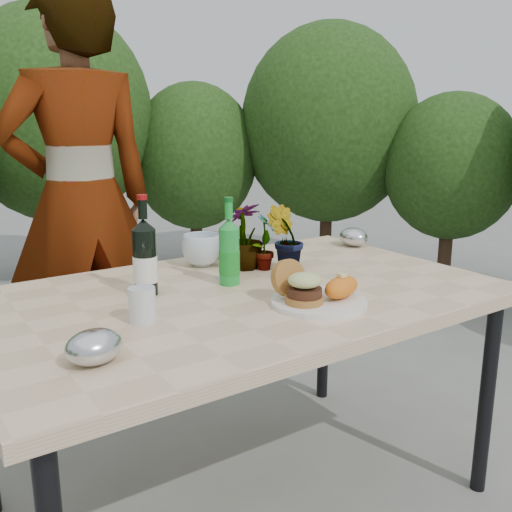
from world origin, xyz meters
TOP-DOWN VIEW (x-y plane):
  - ground at (0.00, 0.00)m, footprint 80.00×80.00m
  - patio_table at (0.00, 0.00)m, footprint 1.60×1.00m
  - shrub_hedge at (0.33, 1.59)m, footprint 6.87×5.18m
  - dinner_plate at (0.12, -0.24)m, footprint 0.28×0.28m
  - burger_stack at (0.06, -0.22)m, footprint 0.11×0.16m
  - sweet_potato at (0.18, -0.26)m, footprint 0.17×0.12m
  - grilled_veg at (0.13, -0.14)m, footprint 0.08×0.05m
  - wine_bottle at (-0.26, 0.14)m, footprint 0.07×0.07m
  - sparkling_water at (0.01, 0.09)m, footprint 0.07×0.07m
  - plastic_cup at (-0.37, -0.08)m, footprint 0.07×0.07m
  - seedling_left at (0.21, 0.17)m, footprint 0.14×0.14m
  - seedling_mid at (0.26, 0.12)m, footprint 0.16×0.16m
  - seedling_right at (0.16, 0.23)m, footprint 0.16×0.16m
  - blue_bowl at (0.06, 0.35)m, footprint 0.19×0.19m
  - foil_packet_left at (-0.56, -0.27)m, footprint 0.15×0.13m
  - foil_packet_right at (0.74, 0.27)m, footprint 0.12×0.14m
  - person at (-0.16, 1.05)m, footprint 0.69×0.47m

SIDE VIEW (x-z plane):
  - ground at x=0.00m, z-range 0.00..0.00m
  - patio_table at x=0.00m, z-range 0.32..1.07m
  - dinner_plate at x=0.12m, z-range 0.75..0.76m
  - grilled_veg at x=0.13m, z-range 0.76..0.79m
  - foil_packet_left at x=-0.56m, z-range 0.75..0.83m
  - foil_packet_right at x=0.74m, z-range 0.75..0.83m
  - sweet_potato at x=0.18m, z-range 0.77..0.83m
  - plastic_cup at x=-0.37m, z-range 0.75..0.84m
  - blue_bowl at x=0.06m, z-range 0.75..0.87m
  - burger_stack at x=0.06m, z-range 0.75..0.87m
  - sparkling_water at x=0.01m, z-range 0.71..1.00m
  - seedling_left at x=0.21m, z-range 0.75..0.98m
  - wine_bottle at x=-0.26m, z-range 0.71..1.02m
  - seedling_mid at x=0.26m, z-range 0.75..0.98m
  - seedling_right at x=0.16m, z-range 0.75..0.99m
  - person at x=-0.16m, z-range 0.00..1.84m
  - shrub_hedge at x=0.33m, z-range 0.07..2.17m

